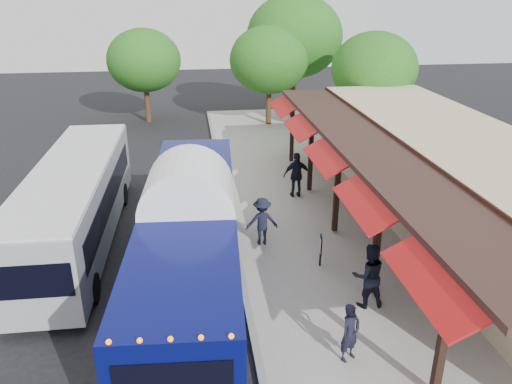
{
  "coord_description": "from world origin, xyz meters",
  "views": [
    {
      "loc": [
        -1.32,
        -11.97,
        8.58
      ],
      "look_at": [
        0.89,
        4.28,
        1.8
      ],
      "focal_mm": 35.0,
      "sensor_mm": 36.0,
      "label": 1
    }
  ],
  "objects_px": {
    "coach_bus": "(191,249)",
    "ped_a": "(350,333)",
    "ped_d": "(262,221)",
    "ped_b": "(368,276)",
    "ped_c": "(297,175)",
    "sign_board": "(321,246)",
    "city_bus": "(76,201)"
  },
  "relations": [
    {
      "from": "coach_bus",
      "to": "ped_a",
      "type": "distance_m",
      "value": 4.7
    },
    {
      "from": "coach_bus",
      "to": "ped_d",
      "type": "bearing_deg",
      "value": 57.81
    },
    {
      "from": "ped_b",
      "to": "ped_c",
      "type": "bearing_deg",
      "value": -86.99
    },
    {
      "from": "ped_c",
      "to": "sign_board",
      "type": "xyz_separation_m",
      "value": [
        -0.45,
        -5.81,
        -0.27
      ]
    },
    {
      "from": "ped_a",
      "to": "ped_b",
      "type": "bearing_deg",
      "value": 30.11
    },
    {
      "from": "ped_a",
      "to": "sign_board",
      "type": "bearing_deg",
      "value": 54.03
    },
    {
      "from": "coach_bus",
      "to": "sign_board",
      "type": "bearing_deg",
      "value": 25.16
    },
    {
      "from": "ped_d",
      "to": "sign_board",
      "type": "height_order",
      "value": "ped_d"
    },
    {
      "from": "city_bus",
      "to": "ped_a",
      "type": "distance_m",
      "value": 10.62
    },
    {
      "from": "ped_d",
      "to": "sign_board",
      "type": "xyz_separation_m",
      "value": [
        1.64,
        -1.78,
        -0.15
      ]
    },
    {
      "from": "ped_b",
      "to": "coach_bus",
      "type": "bearing_deg",
      "value": -6.79
    },
    {
      "from": "coach_bus",
      "to": "ped_c",
      "type": "distance_m",
      "value": 8.75
    },
    {
      "from": "coach_bus",
      "to": "ped_a",
      "type": "height_order",
      "value": "coach_bus"
    },
    {
      "from": "city_bus",
      "to": "ped_c",
      "type": "height_order",
      "value": "city_bus"
    },
    {
      "from": "coach_bus",
      "to": "sign_board",
      "type": "relative_size",
      "value": 10.88
    },
    {
      "from": "coach_bus",
      "to": "sign_board",
      "type": "xyz_separation_m",
      "value": [
        4.09,
        1.62,
        -1.09
      ]
    },
    {
      "from": "ped_d",
      "to": "sign_board",
      "type": "distance_m",
      "value": 2.43
    },
    {
      "from": "ped_a",
      "to": "ped_d",
      "type": "height_order",
      "value": "ped_d"
    },
    {
      "from": "coach_bus",
      "to": "ped_b",
      "type": "xyz_separation_m",
      "value": [
        4.85,
        -0.65,
        -0.84
      ]
    },
    {
      "from": "city_bus",
      "to": "ped_c",
      "type": "xyz_separation_m",
      "value": [
        8.5,
        2.82,
        -0.5
      ]
    },
    {
      "from": "ped_a",
      "to": "ped_c",
      "type": "relative_size",
      "value": 0.78
    },
    {
      "from": "ped_a",
      "to": "ped_b",
      "type": "distance_m",
      "value": 2.4
    },
    {
      "from": "city_bus",
      "to": "ped_b",
      "type": "relative_size",
      "value": 5.71
    },
    {
      "from": "ped_a",
      "to": "ped_c",
      "type": "height_order",
      "value": "ped_c"
    },
    {
      "from": "ped_a",
      "to": "city_bus",
      "type": "bearing_deg",
      "value": 105.56
    },
    {
      "from": "city_bus",
      "to": "ped_c",
      "type": "relative_size",
      "value": 5.59
    },
    {
      "from": "ped_d",
      "to": "city_bus",
      "type": "bearing_deg",
      "value": -9.5
    },
    {
      "from": "ped_a",
      "to": "ped_c",
      "type": "bearing_deg",
      "value": 54.6
    },
    {
      "from": "coach_bus",
      "to": "ped_a",
      "type": "bearing_deg",
      "value": -33.1
    },
    {
      "from": "sign_board",
      "to": "ped_d",
      "type": "bearing_deg",
      "value": 142.82
    },
    {
      "from": "ped_b",
      "to": "ped_d",
      "type": "relative_size",
      "value": 1.12
    },
    {
      "from": "coach_bus",
      "to": "ped_c",
      "type": "bearing_deg",
      "value": 62.12
    }
  ]
}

